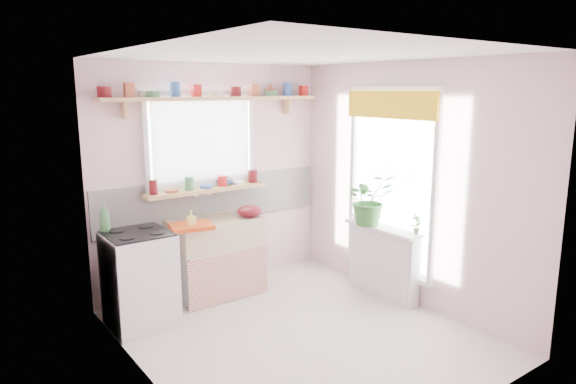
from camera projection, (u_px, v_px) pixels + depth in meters
room at (300, 169)px, 5.53m from camera, size 3.20×3.20×3.20m
sink_unit at (217, 256)px, 5.58m from camera, size 0.95×0.65×1.11m
cooker at (140, 279)px, 4.83m from camera, size 0.58×0.58×0.93m
radiator_ledge at (383, 260)px, 5.57m from camera, size 0.22×0.95×0.78m
windowsill at (206, 190)px, 5.59m from camera, size 1.40×0.22×0.04m
pine_shelf at (217, 98)px, 5.48m from camera, size 2.52×0.24×0.04m
shelf_crockery at (216, 91)px, 5.46m from camera, size 2.47×0.11×0.12m
sill_crockery at (205, 183)px, 5.57m from camera, size 1.35×0.11×0.12m
dish_tray at (191, 226)px, 5.13m from camera, size 0.47×0.39×0.04m
colander at (250, 211)px, 5.59m from camera, size 0.33×0.33×0.13m
jade_plant at (369, 199)px, 5.50m from camera, size 0.61×0.56×0.56m
fruit_bowl at (368, 217)px, 5.73m from camera, size 0.43×0.43×0.08m
herb_pot at (416, 224)px, 5.17m from camera, size 0.11×0.08×0.21m
soap_bottle_sink at (191, 220)px, 5.11m from camera, size 0.09×0.10×0.18m
sill_cup at (226, 180)px, 5.78m from camera, size 0.15×0.15×0.10m
sill_bowl at (224, 182)px, 5.77m from camera, size 0.22×0.22×0.07m
shelf_vase at (271, 90)px, 5.94m from camera, size 0.18×0.18×0.14m
cooker_bottle at (104, 217)px, 4.76m from camera, size 0.13×0.13×0.26m
fruit at (368, 211)px, 5.72m from camera, size 0.20×0.14×0.10m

